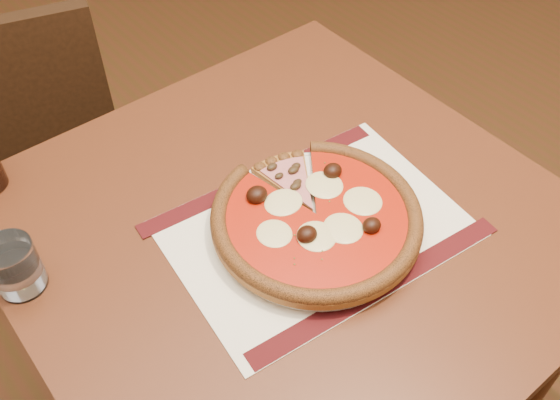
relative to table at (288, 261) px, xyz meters
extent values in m
cube|color=#5D2C16|center=(0.00, 0.00, 0.08)|extent=(0.80, 0.80, 0.04)
cylinder|color=#5D2C16|center=(0.35, -0.35, -0.29)|extent=(0.05, 0.05, 0.71)
cylinder|color=#5D2C16|center=(-0.35, 0.35, -0.29)|extent=(0.05, 0.05, 0.71)
cylinder|color=#5D2C16|center=(0.35, 0.35, -0.29)|extent=(0.05, 0.05, 0.71)
cube|color=black|center=(-0.15, 0.83, -0.24)|extent=(0.50, 0.50, 0.04)
cylinder|color=black|center=(0.07, 0.95, -0.45)|extent=(0.03, 0.03, 0.39)
cylinder|color=black|center=(-0.03, 0.62, -0.45)|extent=(0.03, 0.03, 0.39)
cube|color=black|center=(-0.20, 0.66, -0.01)|extent=(0.40, 0.15, 0.42)
cube|color=white|center=(0.02, -0.04, 0.10)|extent=(0.45, 0.35, 0.00)
cylinder|color=white|center=(0.02, -0.04, 0.11)|extent=(0.29, 0.29, 0.02)
cylinder|color=#975924|center=(0.02, -0.04, 0.13)|extent=(0.31, 0.31, 0.01)
torus|color=brown|center=(0.02, -0.04, 0.13)|extent=(0.31, 0.31, 0.02)
cylinder|color=#A71708|center=(0.02, -0.04, 0.13)|extent=(0.27, 0.27, 0.00)
ellipsoid|color=beige|center=(0.00, 0.01, 0.14)|extent=(0.05, 0.05, 0.01)
ellipsoid|color=beige|center=(-0.06, -0.03, 0.14)|extent=(0.05, 0.05, 0.01)
ellipsoid|color=beige|center=(-0.01, -0.08, 0.14)|extent=(0.05, 0.05, 0.01)
ellipsoid|color=beige|center=(0.04, -0.12, 0.14)|extent=(0.05, 0.05, 0.01)
ellipsoid|color=beige|center=(0.07, -0.05, 0.14)|extent=(0.05, 0.05, 0.01)
ellipsoid|color=beige|center=(0.08, 0.01, 0.14)|extent=(0.05, 0.05, 0.01)
ellipsoid|color=black|center=(-0.01, 0.01, 0.15)|extent=(0.03, 0.03, 0.02)
ellipsoid|color=black|center=(-0.06, -0.09, 0.15)|extent=(0.03, 0.03, 0.02)
ellipsoid|color=black|center=(0.05, -0.09, 0.15)|extent=(0.03, 0.03, 0.02)
ellipsoid|color=black|center=(0.10, 0.01, 0.15)|extent=(0.03, 0.03, 0.02)
ellipsoid|color=#362513|center=(0.05, 0.02, 0.14)|extent=(0.02, 0.01, 0.01)
ellipsoid|color=#362513|center=(0.06, 0.06, 0.14)|extent=(0.02, 0.01, 0.01)
ellipsoid|color=#362513|center=(0.04, 0.02, 0.14)|extent=(0.02, 0.01, 0.01)
ellipsoid|color=#362513|center=(0.04, 0.06, 0.14)|extent=(0.02, 0.01, 0.01)
ellipsoid|color=#362513|center=(0.03, 0.02, 0.14)|extent=(0.02, 0.01, 0.01)
ellipsoid|color=#362513|center=(0.03, 0.06, 0.14)|extent=(0.02, 0.01, 0.01)
cylinder|color=white|center=(-0.36, 0.14, 0.14)|extent=(0.08, 0.08, 0.08)
camera|label=1|loc=(-0.40, -0.47, 0.82)|focal=40.00mm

